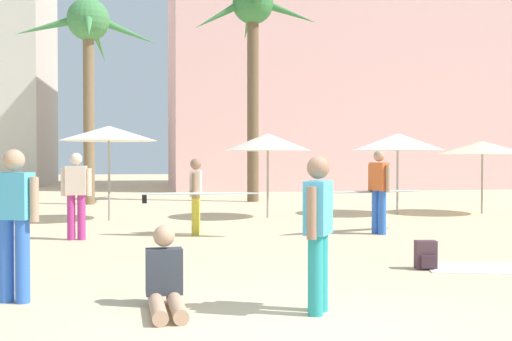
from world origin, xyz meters
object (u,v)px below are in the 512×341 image
at_px(palm_tree_center, 89,39).
at_px(cafe_umbrella_4, 398,142).
at_px(palm_tree_far_left, 253,28).
at_px(beach_towel, 489,268).
at_px(person_far_right, 76,192).
at_px(backpack, 426,255).
at_px(cafe_umbrella_2, 482,148).
at_px(cafe_umbrella_3, 268,142).
at_px(cafe_umbrella_1, 109,133).
at_px(person_mid_center, 318,227).
at_px(person_near_right, 196,193).
at_px(person_far_left, 377,190).
at_px(person_mid_left, 166,282).
at_px(person_near_left, 14,218).

xyz_separation_m(palm_tree_center, cafe_umbrella_4, (9.23, -5.68, -3.76)).
distance_m(palm_tree_far_left, beach_towel, 15.89).
bearing_deg(beach_towel, person_far_right, 145.66).
distance_m(palm_tree_center, backpack, 16.27).
height_order(cafe_umbrella_2, cafe_umbrella_3, cafe_umbrella_3).
relative_size(cafe_umbrella_1, person_mid_center, 1.54).
xyz_separation_m(person_near_right, person_mid_center, (0.77, -6.67, 0.01)).
bearing_deg(person_far_left, person_mid_center, -142.84).
bearing_deg(person_near_right, cafe_umbrella_2, 33.55).
relative_size(cafe_umbrella_1, person_far_left, 0.86).
bearing_deg(person_mid_center, palm_tree_center, 134.63).
distance_m(palm_tree_center, person_far_right, 10.94).
bearing_deg(person_mid_left, person_near_left, -112.82).
bearing_deg(person_mid_center, palm_tree_far_left, 113.77).
height_order(person_far_right, person_mid_left, person_far_right).
height_order(cafe_umbrella_1, cafe_umbrella_2, cafe_umbrella_1).
xyz_separation_m(beach_towel, backpack, (-0.93, 0.14, 0.19)).
height_order(person_near_left, person_mid_center, person_near_left).
bearing_deg(beach_towel, cafe_umbrella_2, 59.91).
distance_m(palm_tree_center, beach_towel, 16.82).
distance_m(cafe_umbrella_2, cafe_umbrella_4, 2.57).
relative_size(cafe_umbrella_4, backpack, 6.36).
height_order(palm_tree_far_left, backpack, palm_tree_far_left).
relative_size(cafe_umbrella_3, person_far_left, 0.82).
distance_m(person_near_right, person_near_left, 6.13).
relative_size(beach_towel, person_mid_left, 1.74).
bearing_deg(person_far_left, beach_towel, -115.73).
height_order(person_near_right, person_near_left, person_near_left).
bearing_deg(cafe_umbrella_3, palm_tree_far_left, 83.88).
xyz_separation_m(cafe_umbrella_4, backpack, (-3.12, -8.28, -1.92)).
xyz_separation_m(palm_tree_center, cafe_umbrella_3, (5.32, -5.97, -3.80)).
height_order(cafe_umbrella_1, person_far_right, cafe_umbrella_1).
bearing_deg(person_mid_center, backpack, 74.87).
xyz_separation_m(cafe_umbrella_1, person_far_left, (5.92, -3.81, -1.34)).
height_order(palm_tree_far_left, cafe_umbrella_3, palm_tree_far_left).
xyz_separation_m(cafe_umbrella_3, beach_towel, (1.72, -8.14, -2.08)).
xyz_separation_m(cafe_umbrella_2, person_mid_center, (-7.94, -10.22, -1.05)).
height_order(backpack, person_near_left, person_near_left).
distance_m(person_far_left, person_near_left, 8.27).
bearing_deg(cafe_umbrella_4, cafe_umbrella_3, -175.84).
height_order(cafe_umbrella_2, backpack, cafe_umbrella_2).
bearing_deg(beach_towel, person_near_right, 130.39).
xyz_separation_m(cafe_umbrella_3, person_mid_left, (-3.04, -9.71, -1.79)).
bearing_deg(person_mid_left, cafe_umbrella_3, 159.85).
bearing_deg(person_near_left, person_far_left, 151.32).
xyz_separation_m(beach_towel, person_far_left, (-0.06, 4.30, 0.95)).
height_order(cafe_umbrella_3, person_mid_left, cafe_umbrella_3).
bearing_deg(person_far_right, palm_tree_center, 7.87).
height_order(cafe_umbrella_1, person_near_left, cafe_umbrella_1).
height_order(palm_tree_center, cafe_umbrella_1, palm_tree_center).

